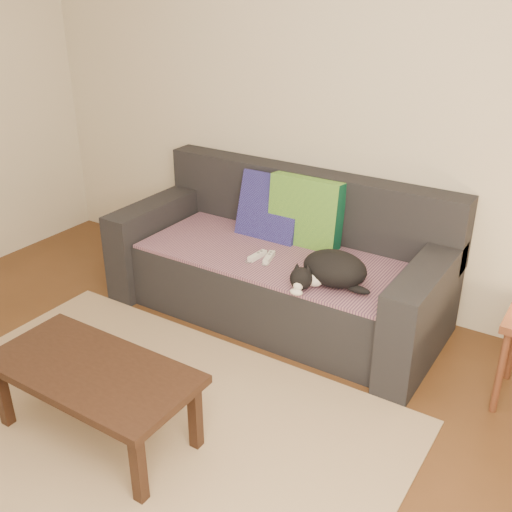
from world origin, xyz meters
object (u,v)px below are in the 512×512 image
(sofa, at_px, (281,267))
(coffee_table, at_px, (93,376))
(cat, at_px, (332,270))
(wii_remote_b, at_px, (269,257))
(wii_remote_a, at_px, (257,256))

(sofa, height_order, coffee_table, sofa)
(cat, height_order, coffee_table, cat)
(cat, distance_m, wii_remote_b, 0.48)
(cat, height_order, wii_remote_b, cat)
(sofa, height_order, wii_remote_a, sofa)
(wii_remote_a, bearing_deg, cat, -91.11)
(sofa, relative_size, coffee_table, 2.11)
(sofa, distance_m, wii_remote_b, 0.23)
(wii_remote_a, xyz_separation_m, coffee_table, (-0.06, -1.30, -0.11))
(cat, bearing_deg, wii_remote_a, 156.46)
(sofa, xyz_separation_m, wii_remote_b, (0.02, -0.18, 0.15))
(cat, xyz_separation_m, wii_remote_b, (-0.46, 0.09, -0.08))
(wii_remote_a, height_order, coffee_table, wii_remote_a)
(cat, bearing_deg, wii_remote_b, 152.93)
(sofa, relative_size, wii_remote_a, 14.00)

